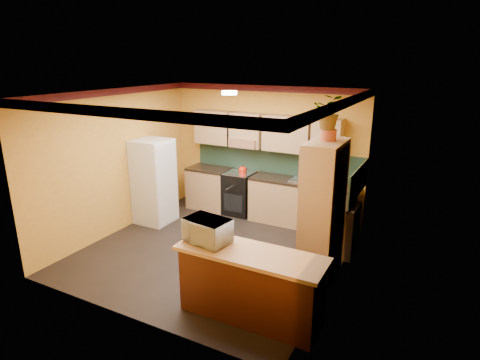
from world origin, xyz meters
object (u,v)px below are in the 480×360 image
(stove, at_px, (240,193))
(microwave, at_px, (207,230))
(fridge, at_px, (154,182))
(breakfast_bar, at_px, (250,287))
(base_cabinets_back, at_px, (266,198))
(pantry, at_px, (323,211))

(stove, height_order, microwave, microwave)
(fridge, bearing_deg, microwave, -38.22)
(breakfast_bar, distance_m, microwave, 0.90)
(base_cabinets_back, relative_size, fridge, 2.15)
(base_cabinets_back, xyz_separation_m, microwave, (0.57, -3.17, 0.65))
(base_cabinets_back, xyz_separation_m, breakfast_bar, (1.19, -3.17, 0.00))
(pantry, xyz_separation_m, breakfast_bar, (-0.47, -1.46, -0.61))
(pantry, bearing_deg, microwave, -126.82)
(pantry, bearing_deg, stove, 143.31)
(pantry, distance_m, microwave, 1.83)
(fridge, xyz_separation_m, breakfast_bar, (3.13, -1.97, -0.41))
(stove, xyz_separation_m, pantry, (2.29, -1.71, 0.59))
(stove, height_order, breakfast_bar, stove)
(fridge, height_order, pantry, pantry)
(stove, bearing_deg, breakfast_bar, -60.13)
(pantry, bearing_deg, breakfast_bar, -107.80)
(pantry, height_order, microwave, pantry)
(microwave, bearing_deg, pantry, 61.60)
(stove, bearing_deg, pantry, -36.69)
(base_cabinets_back, relative_size, breakfast_bar, 2.03)
(stove, xyz_separation_m, fridge, (-1.31, -1.19, 0.39))
(stove, xyz_separation_m, breakfast_bar, (1.82, -3.17, -0.02))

